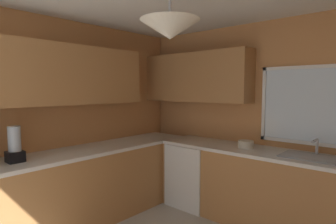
{
  "coord_description": "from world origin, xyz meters",
  "views": [
    {
      "loc": [
        1.37,
        -1.57,
        1.64
      ],
      "look_at": [
        -0.53,
        0.57,
        1.4
      ],
      "focal_mm": 30.0,
      "sensor_mm": 36.0,
      "label": 1
    }
  ],
  "objects_px": {
    "sink_assembly": "(313,157)",
    "blender_appliance": "(15,146)",
    "bowl": "(246,144)",
    "dishwasher": "(194,174)"
  },
  "relations": [
    {
      "from": "sink_assembly",
      "to": "blender_appliance",
      "type": "bearing_deg",
      "value": -135.3
    },
    {
      "from": "sink_assembly",
      "to": "bowl",
      "type": "xyz_separation_m",
      "value": [
        -0.76,
        -0.01,
        0.03
      ]
    },
    {
      "from": "dishwasher",
      "to": "sink_assembly",
      "type": "relative_size",
      "value": 1.41
    },
    {
      "from": "dishwasher",
      "to": "bowl",
      "type": "bearing_deg",
      "value": 2.27
    },
    {
      "from": "dishwasher",
      "to": "blender_appliance",
      "type": "bearing_deg",
      "value": -107.33
    },
    {
      "from": "sink_assembly",
      "to": "blender_appliance",
      "type": "relative_size",
      "value": 1.7
    },
    {
      "from": "bowl",
      "to": "dishwasher",
      "type": "bearing_deg",
      "value": -177.73
    },
    {
      "from": "dishwasher",
      "to": "bowl",
      "type": "distance_m",
      "value": 0.92
    },
    {
      "from": "dishwasher",
      "to": "blender_appliance",
      "type": "xyz_separation_m",
      "value": [
        -0.66,
        -2.12,
        0.64
      ]
    },
    {
      "from": "dishwasher",
      "to": "sink_assembly",
      "type": "xyz_separation_m",
      "value": [
        1.51,
        0.04,
        0.49
      ]
    }
  ]
}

